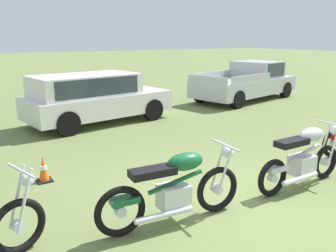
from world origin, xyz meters
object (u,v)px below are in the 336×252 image
object	(u,v)px
motorcycle_green	(174,189)
traffic_cone	(44,170)
car_white	(92,95)
pickup_truck_silver	(249,81)
motorcycle_silver	(303,158)

from	to	relation	value
motorcycle_green	traffic_cone	xyz separation A→B (m)	(-1.13, 2.38, -0.28)
motorcycle_green	traffic_cone	distance (m)	2.65
motorcycle_green	car_white	xyz separation A→B (m)	(1.17, 6.04, 0.35)
motorcycle_green	pickup_truck_silver	size ratio (longest dim) A/B	0.42
motorcycle_silver	car_white	bearing A→B (deg)	101.82
pickup_truck_silver	traffic_cone	world-z (taller)	pickup_truck_silver
motorcycle_green	motorcycle_silver	size ratio (longest dim) A/B	1.08
car_white	traffic_cone	world-z (taller)	car_white
pickup_truck_silver	traffic_cone	distance (m)	10.10
car_white	traffic_cone	bearing A→B (deg)	-130.03
traffic_cone	motorcycle_green	bearing A→B (deg)	-64.64
motorcycle_silver	traffic_cone	distance (m)	4.40
motorcycle_green	pickup_truck_silver	xyz separation A→B (m)	(8.00, 6.66, 0.27)
motorcycle_silver	traffic_cone	size ratio (longest dim) A/B	4.25
motorcycle_silver	pickup_truck_silver	distance (m)	8.78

